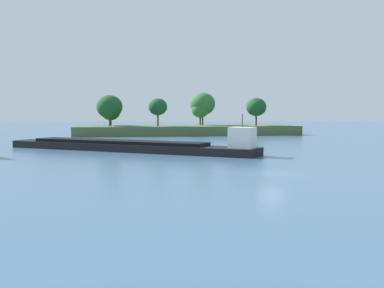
# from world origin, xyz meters

# --- Properties ---
(ground_plane) EXTENTS (400.00, 400.00, 0.00)m
(ground_plane) POSITION_xyz_m (0.00, 0.00, 0.00)
(ground_plane) COLOR #3D607F
(treeline_island) EXTENTS (54.94, 16.06, 10.66)m
(treeline_island) POSITION_xyz_m (1.48, 74.22, 2.86)
(treeline_island) COLOR #4C6038
(treeline_island) RESTS_ON ground
(cargo_barge) EXTENTS (36.76, 27.92, 5.72)m
(cargo_barge) POSITION_xyz_m (-12.74, 27.47, 0.86)
(cargo_barge) COLOR black
(cargo_barge) RESTS_ON ground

